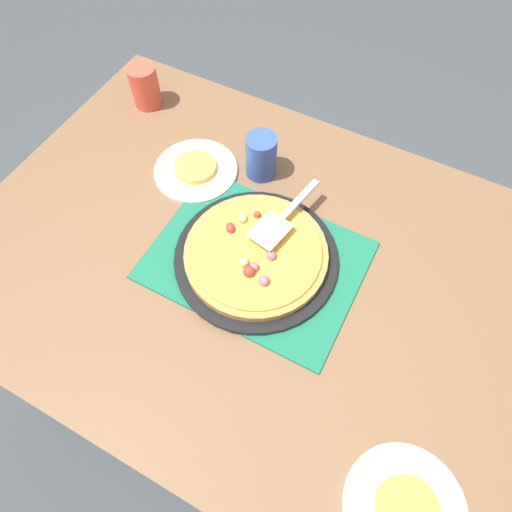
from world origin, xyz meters
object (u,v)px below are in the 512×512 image
object	(u,v)px
served_slice_right	(407,509)
cup_corner	(261,156)
served_slice_left	(195,167)
pizza_server	(283,217)
plate_near_left	(196,170)
pizza	(256,253)
plate_far_right	(405,509)
cup_near	(145,86)
pizza_pan	(256,258)

from	to	relation	value
served_slice_right	cup_corner	bearing A→B (deg)	-44.48
served_slice_left	pizza_server	world-z (taller)	pizza_server
cup_corner	plate_near_left	bearing A→B (deg)	27.64
plate_near_left	served_slice_left	size ratio (longest dim) A/B	2.00
pizza_server	pizza	bearing A→B (deg)	78.91
plate_far_right	cup_near	distance (m)	1.20
served_slice_right	cup_corner	xyz separation A→B (m)	(0.59, -0.58, 0.04)
plate_near_left	served_slice_right	world-z (taller)	served_slice_right
plate_far_right	cup_near	size ratio (longest dim) A/B	1.83
plate_near_left	served_slice_right	size ratio (longest dim) A/B	2.00
pizza_pan	cup_corner	xyz separation A→B (m)	(0.12, -0.25, 0.05)
cup_near	pizza_server	world-z (taller)	cup_near
plate_far_right	plate_near_left	bearing A→B (deg)	-33.89
plate_near_left	served_slice_right	distance (m)	0.89
served_slice_right	plate_near_left	bearing A→B (deg)	-33.89
cup_near	cup_corner	bearing A→B (deg)	168.91
pizza_pan	served_slice_left	world-z (taller)	served_slice_left
plate_far_right	served_slice_right	xyz separation A→B (m)	(0.00, 0.00, 0.01)
pizza	plate_far_right	distance (m)	0.58
served_slice_left	cup_corner	distance (m)	0.18
plate_far_right	cup_near	xyz separation A→B (m)	(1.00, -0.66, 0.06)
plate_far_right	served_slice_left	bearing A→B (deg)	-33.89
plate_near_left	cup_near	size ratio (longest dim) A/B	1.83
plate_near_left	cup_near	bearing A→B (deg)	-31.52
pizza_server	cup_corner	bearing A→B (deg)	-48.30
served_slice_right	pizza_server	size ratio (longest dim) A/B	0.47
pizza_pan	pizza	size ratio (longest dim) A/B	1.15
cup_near	pizza_server	size ratio (longest dim) A/B	0.51
pizza	served_slice_left	world-z (taller)	pizza
served_slice_left	pizza_server	size ratio (longest dim) A/B	0.47
pizza_pan	served_slice_left	xyz separation A→B (m)	(0.27, -0.17, 0.01)
served_slice_right	served_slice_left	bearing A→B (deg)	-33.89
pizza	cup_corner	bearing A→B (deg)	-64.92
cup_corner	pizza_server	world-z (taller)	cup_corner
plate_far_right	cup_corner	xyz separation A→B (m)	(0.59, -0.58, 0.06)
pizza_pan	pizza_server	bearing A→B (deg)	-100.98
pizza	served_slice_right	xyz separation A→B (m)	(-0.47, 0.33, -0.02)
pizza_server	served_slice_left	bearing A→B (deg)	-13.95
served_slice_left	pizza_pan	bearing A→B (deg)	148.08
served_slice_right	pizza_server	xyz separation A→B (m)	(0.45, -0.43, 0.05)
pizza_pan	plate_near_left	size ratio (longest dim) A/B	1.73
pizza	served_slice_left	size ratio (longest dim) A/B	3.00
plate_near_left	cup_corner	bearing A→B (deg)	-152.36
pizza	cup_corner	world-z (taller)	cup_corner
pizza_pan	plate_far_right	world-z (taller)	pizza_pan
pizza	pizza_server	xyz separation A→B (m)	(-0.02, -0.10, 0.03)
pizza	served_slice_left	xyz separation A→B (m)	(0.27, -0.17, -0.02)
plate_near_left	cup_near	xyz separation A→B (m)	(0.26, -0.16, 0.06)
pizza	plate_near_left	size ratio (longest dim) A/B	1.50
cup_near	served_slice_left	bearing A→B (deg)	148.48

